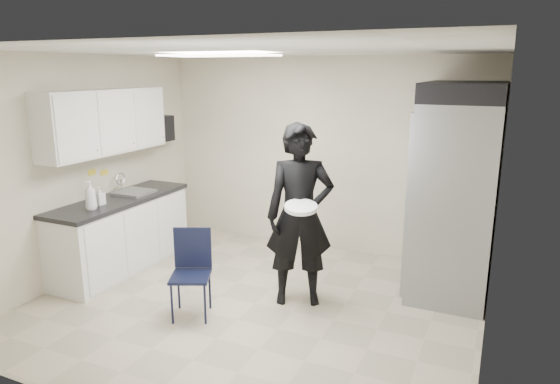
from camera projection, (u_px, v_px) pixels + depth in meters
The scene contains 21 objects.
floor at pixel (255, 304), 5.31m from camera, with size 4.50×4.50×0.00m, color tan.
ceiling at pixel (252, 50), 4.69m from camera, with size 4.50×4.50×0.00m, color silver.
back_wall at pixel (321, 155), 6.77m from camera, with size 4.50×4.50×0.00m, color beige.
left_wall at pixel (85, 167), 5.90m from camera, with size 4.00×4.00×0.00m, color beige.
right_wall at pixel (497, 210), 4.10m from camera, with size 4.00×4.00×0.00m, color beige.
ceiling_panel at pixel (219, 55), 5.29m from camera, with size 1.20×0.60×0.02m, color white.
lower_counter at pixel (122, 235), 6.16m from camera, with size 0.60×1.90×0.86m, color silver.
countertop at pixel (119, 200), 6.06m from camera, with size 0.64×1.95×0.05m, color black.
sink at pixel (134, 196), 6.27m from camera, with size 0.42×0.40×0.14m, color gray.
faucet at pixel (121, 183), 6.32m from camera, with size 0.02×0.02×0.24m, color silver.
upper_cabinets at pixel (105, 122), 5.88m from camera, with size 0.35×1.80×0.75m, color silver.
towel_dispenser at pixel (162, 129), 6.97m from camera, with size 0.22×0.30×0.35m, color black.
notice_sticker_left at pixel (92, 172), 6.00m from camera, with size 0.00×0.12×0.07m, color yellow.
notice_sticker_right at pixel (104, 172), 6.19m from camera, with size 0.00×0.12×0.07m, color yellow.
commercial_fridge at pixel (456, 199), 5.45m from camera, with size 0.80×1.35×2.10m, color gray.
fridge_compressor at pixel (465, 92), 5.18m from camera, with size 0.80×1.35×0.20m, color black.
folding_chair at pixel (191, 276), 4.95m from camera, with size 0.38×0.38×0.85m, color black.
man_tuxedo at pixel (300, 216), 5.15m from camera, with size 0.70×0.47×1.91m, color black.
bucket_lid at pixel (301, 207), 4.87m from camera, with size 0.32×0.32×0.04m, color white.
soap_bottle_a at pixel (90, 195), 5.51m from camera, with size 0.13×0.13×0.33m, color silver.
soap_bottle_b at pixel (100, 196), 5.72m from camera, with size 0.09×0.10×0.21m, color #B9B6C3.
Camera 1 is at (2.25, -4.33, 2.43)m, focal length 32.00 mm.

